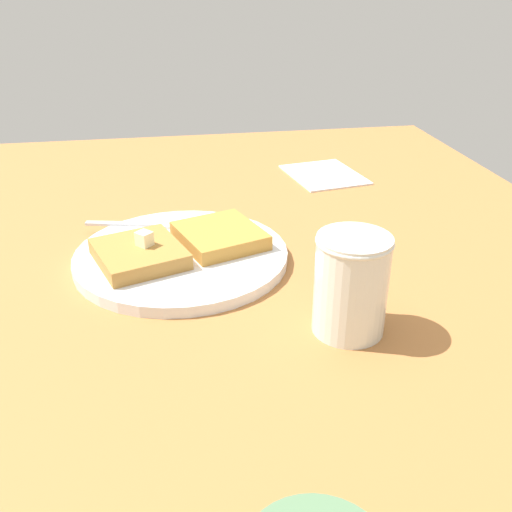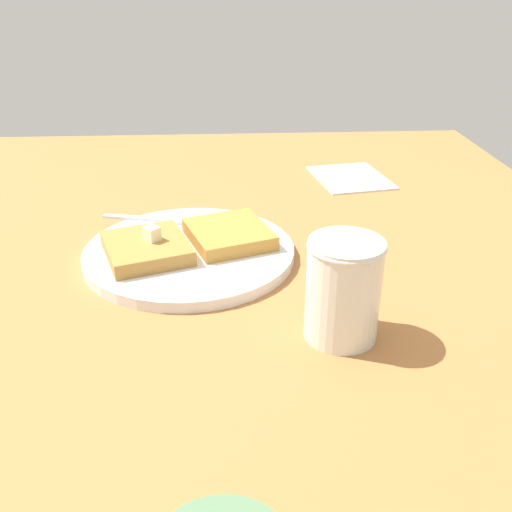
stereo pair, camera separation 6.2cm
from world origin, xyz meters
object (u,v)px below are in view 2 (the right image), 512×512
at_px(plate, 190,252).
at_px(fork, 167,220).
at_px(syrup_jar, 343,292).
at_px(napkin, 350,178).

distance_m(plate, fork, 0.09).
relative_size(syrup_jar, napkin, 0.73).
xyz_separation_m(plate, napkin, (0.26, 0.28, -0.01)).
bearing_deg(syrup_jar, napkin, 76.97).
height_order(plate, fork, fork).
relative_size(plate, syrup_jar, 2.56).
distance_m(plate, napkin, 0.39).
bearing_deg(napkin, plate, -132.79).
bearing_deg(napkin, fork, -146.27).
bearing_deg(napkin, syrup_jar, -103.03).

